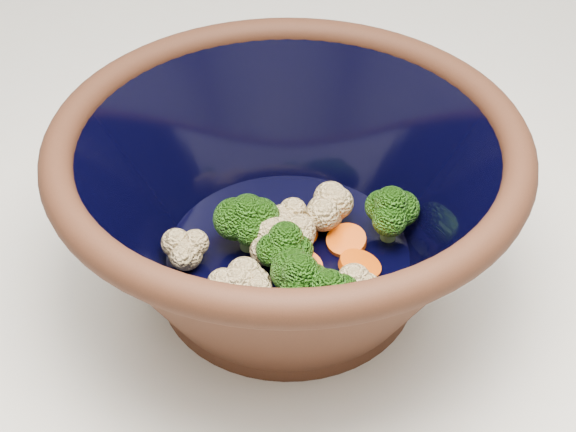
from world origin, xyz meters
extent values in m
cylinder|color=black|center=(-0.12, -0.06, 0.91)|extent=(0.20, 0.20, 0.01)
torus|color=black|center=(-0.12, -0.06, 1.04)|extent=(0.34, 0.34, 0.02)
cylinder|color=black|center=(-0.12, -0.06, 0.93)|extent=(0.19, 0.19, 0.00)
cylinder|color=#608442|center=(-0.12, -0.09, 0.94)|extent=(0.01, 0.01, 0.02)
ellipsoid|color=#2C6012|center=(-0.12, -0.09, 0.97)|extent=(0.04, 0.04, 0.04)
cylinder|color=#608442|center=(-0.15, -0.05, 0.94)|extent=(0.01, 0.01, 0.02)
ellipsoid|color=#2C6012|center=(-0.15, -0.05, 0.97)|extent=(0.04, 0.04, 0.04)
cylinder|color=#608442|center=(-0.04, -0.05, 0.94)|extent=(0.01, 0.01, 0.02)
ellipsoid|color=#2C6012|center=(-0.04, -0.05, 0.97)|extent=(0.04, 0.04, 0.04)
cylinder|color=#608442|center=(-0.11, -0.12, 0.94)|extent=(0.01, 0.01, 0.02)
ellipsoid|color=#2C6012|center=(-0.11, -0.12, 0.97)|extent=(0.04, 0.04, 0.04)
cylinder|color=#608442|center=(-0.10, -0.14, 0.94)|extent=(0.01, 0.01, 0.02)
ellipsoid|color=#2C6012|center=(-0.10, -0.14, 0.97)|extent=(0.04, 0.04, 0.03)
sphere|color=beige|center=(-0.12, -0.04, 0.95)|extent=(0.03, 0.03, 0.03)
sphere|color=beige|center=(-0.12, -0.06, 0.95)|extent=(0.03, 0.03, 0.03)
sphere|color=beige|center=(-0.08, -0.13, 0.95)|extent=(0.03, 0.03, 0.03)
sphere|color=beige|center=(-0.15, -0.11, 0.95)|extent=(0.03, 0.03, 0.03)
sphere|color=beige|center=(-0.08, -0.04, 0.95)|extent=(0.03, 0.03, 0.03)
sphere|color=beige|center=(-0.19, -0.07, 0.95)|extent=(0.03, 0.03, 0.03)
sphere|color=beige|center=(-0.16, -0.11, 0.95)|extent=(0.03, 0.03, 0.03)
sphere|color=beige|center=(-0.13, -0.07, 0.95)|extent=(0.03, 0.03, 0.03)
sphere|color=beige|center=(-0.13, -0.06, 0.95)|extent=(0.03, 0.03, 0.03)
sphere|color=beige|center=(-0.12, -0.07, 0.95)|extent=(0.03, 0.03, 0.03)
cylinder|color=#F2560A|center=(-0.11, -0.05, 0.94)|extent=(0.03, 0.03, 0.01)
cylinder|color=#F2560A|center=(-0.07, -0.06, 0.94)|extent=(0.03, 0.03, 0.01)
cylinder|color=#F2560A|center=(-0.11, -0.09, 0.94)|extent=(0.03, 0.03, 0.01)
cylinder|color=#F2560A|center=(-0.06, -0.09, 0.94)|extent=(0.03, 0.03, 0.01)
cylinder|color=#F2560A|center=(-0.12, -0.06, 0.94)|extent=(0.03, 0.03, 0.01)
camera|label=1|loc=(-0.16, -0.51, 1.36)|focal=50.00mm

